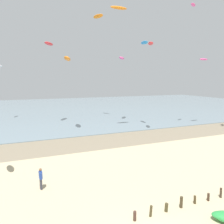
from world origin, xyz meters
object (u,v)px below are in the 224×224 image
object	(u,v)px
kite_aloft_3	(204,59)
kite_aloft_9	(122,58)
kite_aloft_1	(144,43)
kite_aloft_5	(49,44)
kite_aloft_6	(0,66)
kite_aloft_8	(193,5)
kite_aloft_12	(151,43)
kite_aloft_0	(119,8)
kite_aloft_2	(98,16)
person_right_flank	(41,178)
kite_aloft_11	(67,59)

from	to	relation	value
kite_aloft_3	kite_aloft_9	bearing A→B (deg)	136.42
kite_aloft_1	kite_aloft_5	bearing A→B (deg)	64.33
kite_aloft_6	kite_aloft_9	distance (m)	24.87
kite_aloft_8	kite_aloft_12	size ratio (longest dim) A/B	0.80
kite_aloft_0	kite_aloft_3	xyz separation A→B (m)	(16.26, -1.00, -7.10)
kite_aloft_3	kite_aloft_6	bearing A→B (deg)	141.38
kite_aloft_2	kite_aloft_8	xyz separation A→B (m)	(11.48, -14.07, -0.56)
person_right_flank	kite_aloft_5	world-z (taller)	kite_aloft_5
kite_aloft_2	kite_aloft_9	world-z (taller)	kite_aloft_2
kite_aloft_5	kite_aloft_9	size ratio (longest dim) A/B	1.11
kite_aloft_1	kite_aloft_6	distance (m)	29.50
kite_aloft_5	kite_aloft_9	world-z (taller)	kite_aloft_5
person_right_flank	kite_aloft_2	world-z (taller)	kite_aloft_2
person_right_flank	kite_aloft_6	distance (m)	35.79
kite_aloft_1	kite_aloft_11	bearing A→B (deg)	86.65
person_right_flank	kite_aloft_0	distance (m)	27.17
kite_aloft_12	kite_aloft_5	bearing A→B (deg)	-109.14
kite_aloft_0	kite_aloft_5	size ratio (longest dim) A/B	0.86
kite_aloft_0	kite_aloft_6	size ratio (longest dim) A/B	1.26
person_right_flank	kite_aloft_8	distance (m)	34.81
person_right_flank	kite_aloft_2	bearing A→B (deg)	62.34
person_right_flank	kite_aloft_11	world-z (taller)	kite_aloft_11
kite_aloft_1	kite_aloft_11	xyz separation A→B (m)	(-12.45, 2.19, -2.85)
kite_aloft_6	kite_aloft_12	xyz separation A→B (m)	(21.79, -22.10, 2.48)
kite_aloft_0	kite_aloft_1	world-z (taller)	kite_aloft_0
kite_aloft_0	kite_aloft_12	xyz separation A→B (m)	(3.76, -3.19, -5.44)
kite_aloft_3	kite_aloft_11	world-z (taller)	kite_aloft_3
kite_aloft_5	kite_aloft_12	size ratio (longest dim) A/B	1.41
kite_aloft_11	kite_aloft_2	bearing A→B (deg)	145.84
kite_aloft_0	kite_aloft_5	xyz separation A→B (m)	(-9.22, 9.90, -4.34)
person_right_flank	kite_aloft_9	size ratio (longest dim) A/B	0.59
kite_aloft_5	kite_aloft_12	distance (m)	18.46
kite_aloft_3	kite_aloft_9	xyz separation A→B (m)	(-12.19, 8.57, 0.52)
kite_aloft_3	kite_aloft_12	world-z (taller)	kite_aloft_12
kite_aloft_6	kite_aloft_3	bearing A→B (deg)	-101.74
person_right_flank	kite_aloft_2	distance (m)	36.61
kite_aloft_5	person_right_flank	bearing A→B (deg)	-161.77
kite_aloft_1	kite_aloft_6	world-z (taller)	kite_aloft_1
kite_aloft_5	kite_aloft_2	bearing A→B (deg)	-50.52
kite_aloft_2	kite_aloft_6	xyz separation A→B (m)	(-18.88, 6.89, -9.81)
kite_aloft_0	kite_aloft_2	bearing A→B (deg)	-95.46
kite_aloft_9	kite_aloft_6	bearing A→B (deg)	-84.17
kite_aloft_1	kite_aloft_2	xyz separation A→B (m)	(-4.21, 11.17, 6.53)
kite_aloft_8	kite_aloft_9	size ratio (longest dim) A/B	0.63
kite_aloft_12	kite_aloft_6	bearing A→B (deg)	-109.32
person_right_flank	kite_aloft_9	xyz separation A→B (m)	(17.38, 22.58, 11.74)
kite_aloft_2	kite_aloft_5	distance (m)	12.04
kite_aloft_1	kite_aloft_2	bearing A→B (deg)	27.31
kite_aloft_3	kite_aloft_11	distance (m)	23.98
person_right_flank	kite_aloft_1	world-z (taller)	kite_aloft_1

